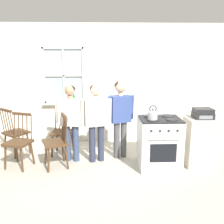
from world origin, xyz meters
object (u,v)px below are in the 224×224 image
Objects in this scene: side_counter at (200,141)px; chair_center_cluster at (15,133)px; chair_near_wall at (19,143)px; stove at (159,142)px; chair_by_window at (62,132)px; person_elderly_left at (71,116)px; chair_near_stove at (57,143)px; stereo at (203,113)px; potted_plant at (73,99)px; person_teen_center at (96,115)px; kettle at (153,114)px; person_adult_right at (120,111)px.

chair_center_cluster is at bearing 170.43° from side_counter.
stove is at bearing 15.92° from chair_near_wall.
person_elderly_left reaches higher than chair_by_window.
chair_near_stove is at bearing -173.19° from chair_center_cluster.
person_elderly_left is 1.64× the size of side_counter.
stove is 3.19× the size of stereo.
potted_plant is 0.38× the size of side_counter.
person_teen_center is 6.06× the size of kettle.
potted_plant is at bearing 140.21° from stove.
chair_near_stove is 2.64m from side_counter.
side_counter is at bearing -28.22° from potted_plant.
chair_by_window is at bearing -101.94° from potted_plant.
person_adult_right is at bearing 164.91° from side_counter.
chair_near_wall is (-0.70, -0.57, 0.00)m from chair_by_window.
person_elderly_left is 0.96× the size of person_adult_right.
person_teen_center is at bearing -153.58° from chair_center_cluster.
person_adult_right is at bearing 29.35° from chair_near_wall.
person_adult_right reaches higher than chair_center_cluster.
person_teen_center reaches higher than potted_plant.
kettle reaches higher than side_counter.
chair_center_cluster is 1.10× the size of side_counter.
potted_plant is 2.87m from side_counter.
kettle is (2.38, -0.24, 0.56)m from chair_near_wall.
potted_plant is (1.11, 0.73, 0.56)m from chair_center_cluster.
person_elderly_left is at bearing -86.08° from potted_plant.
stereo is (2.63, -0.63, 0.53)m from chair_by_window.
stove reaches higher than side_counter.
person_elderly_left reaches higher than side_counter.
chair_center_cluster is 0.91× the size of stove.
person_adult_right is 1.71× the size of side_counter.
chair_near_wall is at bearing 177.45° from stove.
chair_near_wall is at bearing -123.31° from potted_plant.
chair_center_cluster is at bearing 162.82° from kettle.
stereo is at bearing -32.99° from person_adult_right.
potted_plant is at bearing 120.28° from person_adult_right.
person_elderly_left is (0.23, -0.35, 0.43)m from chair_by_window.
stereo is at bearing -90.00° from side_counter.
person_teen_center is 1.66× the size of side_counter.
kettle is 2.17m from potted_plant.
chair_center_cluster is 1.00× the size of chair_near_stove.
person_adult_right is (0.95, 0.13, 0.06)m from person_elderly_left.
person_elderly_left reaches higher than kettle.
kettle is at bearing -167.45° from side_counter.
chair_near_stove is at bearing -96.99° from potted_plant.
chair_by_window is 2.76m from stereo.
chair_center_cluster is at bearing 157.18° from person_adult_right.
stereo is at bearing -150.44° from chair_center_cluster.
kettle reaches higher than stereo.
chair_near_stove is 3.99× the size of kettle.
stove is (2.55, -0.11, 0.01)m from chair_near_wall.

